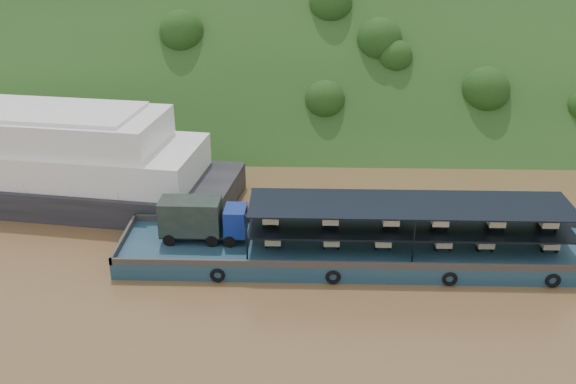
{
  "coord_description": "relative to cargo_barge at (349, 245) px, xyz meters",
  "views": [
    {
      "loc": [
        -0.62,
        -43.25,
        24.02
      ],
      "look_at": [
        -2.0,
        3.0,
        3.2
      ],
      "focal_mm": 40.0,
      "sensor_mm": 36.0,
      "label": 1
    }
  ],
  "objects": [
    {
      "name": "hillside",
      "position": [
        -2.61,
        37.77,
        -1.1
      ],
      "size": [
        140.0,
        39.6,
        39.6
      ],
      "primitive_type": "cube",
      "rotation": [
        0.79,
        0.0,
        0.0
      ],
      "color": "#163613",
      "rests_on": "ground"
    },
    {
      "name": "ground",
      "position": [
        -2.61,
        1.77,
        -1.1
      ],
      "size": [
        160.0,
        160.0,
        0.0
      ],
      "primitive_type": "plane",
      "color": "brown",
      "rests_on": "ground"
    },
    {
      "name": "cargo_barge",
      "position": [
        0.0,
        0.0,
        0.0
      ],
      "size": [
        35.0,
        7.18,
        4.54
      ],
      "color": "#15344A",
      "rests_on": "ground"
    },
    {
      "name": "passenger_ferry",
      "position": [
        -29.61,
        10.69,
        2.47
      ],
      "size": [
        41.69,
        15.64,
        8.24
      ],
      "rotation": [
        0.0,
        0.0,
        -0.14
      ],
      "color": "black",
      "rests_on": "ground"
    }
  ]
}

